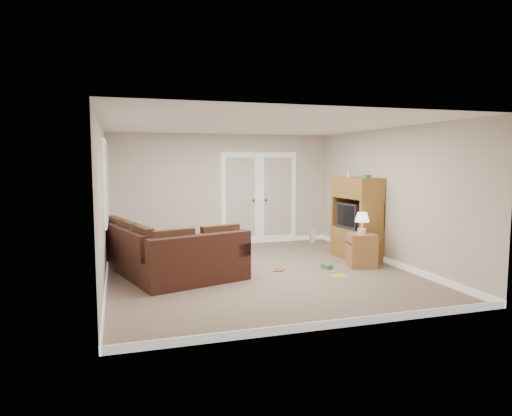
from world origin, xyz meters
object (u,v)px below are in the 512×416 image
object	(u,v)px
sectional_sofa	(163,257)
tv_armoire	(357,218)
coffee_table	(213,250)
side_cabinet	(361,247)

from	to	relation	value
sectional_sofa	tv_armoire	bearing A→B (deg)	-12.65
coffee_table	tv_armoire	world-z (taller)	tv_armoire
tv_armoire	side_cabinet	xyz separation A→B (m)	(-0.25, -0.65, -0.45)
side_cabinet	coffee_table	bearing A→B (deg)	168.15
sectional_sofa	coffee_table	distance (m)	1.28
coffee_table	side_cabinet	distance (m)	2.74
side_cabinet	sectional_sofa	bearing A→B (deg)	-172.79
coffee_table	side_cabinet	world-z (taller)	side_cabinet
coffee_table	tv_armoire	distance (m)	2.84
tv_armoire	coffee_table	bearing A→B (deg)	161.82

